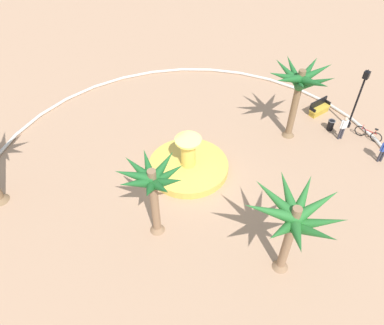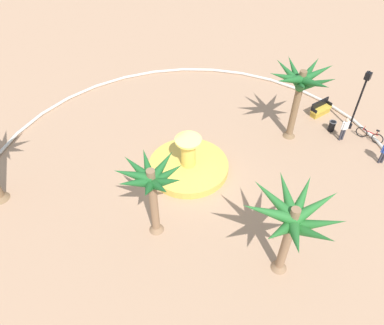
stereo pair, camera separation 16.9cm
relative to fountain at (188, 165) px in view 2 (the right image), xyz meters
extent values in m
plane|color=tan|center=(-0.67, 0.32, -0.32)|extent=(80.00, 80.00, 0.00)
torus|color=silver|center=(-0.67, 0.32, -0.22)|extent=(23.95, 23.95, 0.20)
cylinder|color=gold|center=(0.00, 0.00, -0.10)|extent=(4.59, 4.59, 0.45)
cylinder|color=#19567F|center=(0.00, 0.00, -0.13)|extent=(4.04, 4.04, 0.34)
cylinder|color=gold|center=(0.00, 0.00, 0.98)|extent=(0.83, 0.83, 1.71)
cylinder|color=#F1C954|center=(0.00, 0.00, 1.89)|extent=(1.47, 1.47, 0.12)
cylinder|color=#8E6B4C|center=(-7.29, 2.05, 1.76)|extent=(0.39, 0.39, 4.16)
cone|color=#8E6B4C|center=(-7.29, 2.05, -0.07)|extent=(0.73, 0.73, 0.50)
cone|color=#28702D|center=(-6.28, 1.95, 3.58)|extent=(2.21, 0.76, 1.07)
cone|color=#28702D|center=(-6.47, 2.63, 3.55)|extent=(2.10, 1.71, 1.12)
cone|color=#28702D|center=(-7.25, 2.98, 3.36)|extent=(0.66, 2.14, 1.46)
cone|color=#28702D|center=(-7.81, 2.87, 3.44)|extent=(1.63, 2.12, 1.32)
cone|color=#28702D|center=(-8.17, 2.23, 3.30)|extent=(2.16, 0.97, 1.56)
cone|color=#28702D|center=(-8.13, 1.68, 3.33)|extent=(2.15, 1.36, 1.52)
cone|color=#28702D|center=(-7.69, 1.14, 3.51)|extent=(1.37, 2.21, 1.19)
cone|color=#28702D|center=(-7.08, 1.09, 3.49)|extent=(1.02, 2.23, 1.24)
cone|color=#28702D|center=(-6.54, 1.38, 3.56)|extent=(2.00, 1.86, 1.10)
cylinder|color=brown|center=(-2.79, -6.48, 1.99)|extent=(0.41, 0.41, 4.63)
cone|color=brown|center=(-2.79, -6.48, -0.07)|extent=(0.78, 0.78, 0.50)
cone|color=#1E6028|center=(-1.90, -6.55, 3.86)|extent=(2.09, 0.70, 1.41)
cone|color=#1E6028|center=(-2.16, -5.77, 4.00)|extent=(1.81, 1.93, 1.16)
cone|color=#1E6028|center=(-2.53, -5.55, 4.05)|extent=(1.10, 2.16, 1.07)
cone|color=#1E6028|center=(-3.21, -5.72, 3.79)|extent=(1.46, 2.04, 1.51)
cone|color=#1E6028|center=(-3.71, -6.16, 4.02)|extent=(2.16, 1.22, 1.11)
cone|color=#1E6028|center=(-3.65, -6.68, 3.82)|extent=(2.11, 0.99, 1.47)
cone|color=#1E6028|center=(-3.26, -7.33, 4.01)|extent=(1.50, 2.10, 1.13)
cone|color=#1E6028|center=(-2.76, -7.42, 3.95)|extent=(0.64, 2.10, 1.24)
cone|color=#1E6028|center=(-2.04, -6.95, 3.83)|extent=(2.03, 1.55, 1.44)
cylinder|color=#8E6B4C|center=(-1.62, 4.21, 1.74)|extent=(0.39, 0.39, 4.13)
cone|color=#8E6B4C|center=(-1.62, 4.21, -0.07)|extent=(0.74, 0.74, 0.50)
cone|color=#1E6028|center=(-0.88, 4.27, 3.49)|extent=(1.74, 0.71, 1.14)
cone|color=#1E6028|center=(-1.04, 4.71, 3.56)|extent=(1.65, 1.54, 1.03)
cone|color=#1E6028|center=(-1.41, 4.90, 3.46)|extent=(1.02, 1.78, 1.19)
cone|color=#1E6028|center=(-2.05, 4.76, 3.42)|extent=(1.47, 1.67, 1.27)
cone|color=#1E6028|center=(-2.30, 4.41, 3.44)|extent=(1.77, 1.03, 1.23)
cone|color=#1E6028|center=(-2.29, 3.98, 3.41)|extent=(1.77, 1.06, 1.27)
cone|color=#1E6028|center=(-2.01, 3.63, 3.40)|extent=(1.40, 1.70, 1.30)
cone|color=#1E6028|center=(-1.56, 3.47, 3.48)|extent=(0.70, 1.74, 1.16)
cone|color=#1E6028|center=(-1.02, 3.84, 3.43)|extent=(1.73, 1.36, 1.25)
cube|color=gold|center=(-3.20, -9.90, 0.13)|extent=(0.87, 1.67, 0.12)
cube|color=black|center=(-3.00, -9.95, 0.43)|extent=(0.46, 1.57, 0.50)
cube|color=gold|center=(-3.20, -9.90, -0.13)|extent=(0.80, 1.54, 0.39)
cube|color=black|center=(-3.38, -10.63, 0.27)|extent=(0.46, 0.19, 0.24)
cube|color=black|center=(-3.02, -9.17, 0.27)|extent=(0.46, 0.19, 0.24)
cylinder|color=black|center=(-5.33, -9.82, 1.48)|extent=(0.12, 0.12, 3.60)
cylinder|color=black|center=(-5.33, -9.82, -0.17)|extent=(0.28, 0.28, 0.30)
cube|color=black|center=(-5.33, -9.82, 3.50)|extent=(0.32, 0.32, 0.44)
sphere|color=#F2EDCC|center=(-5.33, -9.82, 3.50)|extent=(0.22, 0.22, 0.22)
cone|color=black|center=(-5.33, -9.82, 3.78)|extent=(0.20, 0.20, 0.18)
cylinder|color=black|center=(-4.56, -8.74, 0.03)|extent=(0.40, 0.40, 0.70)
torus|color=#4C4C51|center=(-4.56, -8.74, 0.38)|extent=(0.46, 0.46, 0.06)
torus|color=black|center=(-6.25, -9.41, 0.04)|extent=(0.72, 0.07, 0.72)
torus|color=black|center=(-7.25, -9.42, 0.04)|extent=(0.72, 0.07, 0.72)
cylinder|color=#B21919|center=(-6.75, -9.41, 0.27)|extent=(0.95, 0.06, 0.05)
cylinder|color=#B21919|center=(-7.10, -9.42, 0.42)|extent=(0.04, 0.04, 0.30)
cube|color=black|center=(-7.10, -9.42, 0.59)|extent=(0.20, 0.10, 0.06)
cylinder|color=#B21919|center=(-6.30, -9.41, 0.41)|extent=(0.03, 0.44, 0.03)
cylinder|color=#33333D|center=(-8.18, -7.92, 0.09)|extent=(0.14, 0.14, 0.82)
cylinder|color=#33333D|center=(-8.05, -7.79, 0.09)|extent=(0.14, 0.14, 0.82)
cylinder|color=#2D4CA5|center=(-7.96, -7.70, 0.78)|extent=(0.09, 0.09, 0.53)
cylinder|color=#33333D|center=(-5.49, -8.37, 0.11)|extent=(0.14, 0.14, 0.86)
cylinder|color=#33333D|center=(-5.40, -8.22, 0.11)|extent=(0.14, 0.14, 0.86)
cube|color=white|center=(-5.44, -8.30, 0.82)|extent=(0.35, 0.39, 0.56)
sphere|color=beige|center=(-5.44, -8.30, 1.22)|extent=(0.22, 0.22, 0.22)
cylinder|color=white|center=(-5.57, -8.48, 0.82)|extent=(0.09, 0.09, 0.53)
cylinder|color=white|center=(-5.32, -8.11, 0.82)|extent=(0.09, 0.09, 0.53)
camera|label=1|loc=(-10.03, 11.42, 14.78)|focal=34.67mm
camera|label=2|loc=(-10.16, 11.31, 14.78)|focal=34.67mm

